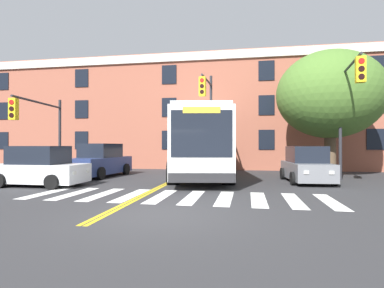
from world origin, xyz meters
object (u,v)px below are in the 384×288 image
at_px(car_grey_far_lane, 306,166).
at_px(traffic_light_far_corner, 41,121).
at_px(car_navy_near_lane, 100,162).
at_px(traffic_light_overhead, 208,108).
at_px(traffic_light_near_corner, 347,99).
at_px(city_bus, 200,143).
at_px(car_teal_behind_bus, 225,153).
at_px(street_tree_curbside_large, 330,95).
at_px(car_white_cross_street, 40,168).

bearing_deg(car_grey_far_lane, traffic_light_far_corner, -177.71).
xyz_separation_m(car_navy_near_lane, car_grey_far_lane, (11.03, -0.88, -0.05)).
bearing_deg(car_navy_near_lane, traffic_light_overhead, 10.40).
distance_m(car_navy_near_lane, traffic_light_near_corner, 13.19).
height_order(city_bus, car_teal_behind_bus, city_bus).
bearing_deg(car_grey_far_lane, traffic_light_overhead, 158.12).
bearing_deg(car_grey_far_lane, car_navy_near_lane, 175.42).
relative_size(traffic_light_overhead, street_tree_curbside_large, 0.71).
distance_m(car_grey_far_lane, car_teal_behind_bus, 12.11).
bearing_deg(traffic_light_near_corner, car_grey_far_lane, 170.44).
height_order(city_bus, car_grey_far_lane, city_bus).
bearing_deg(car_white_cross_street, street_tree_curbside_large, 25.09).
bearing_deg(car_grey_far_lane, city_bus, 162.69).
distance_m(car_teal_behind_bus, traffic_light_overhead, 9.68).
xyz_separation_m(car_navy_near_lane, car_white_cross_street, (-0.70, -4.17, -0.05)).
relative_size(car_navy_near_lane, car_white_cross_street, 1.19).
bearing_deg(car_teal_behind_bus, traffic_light_far_corner, -127.92).
bearing_deg(traffic_light_near_corner, traffic_light_far_corner, -179.06).
relative_size(city_bus, car_white_cross_street, 2.88).
xyz_separation_m(city_bus, traffic_light_overhead, (0.40, 0.32, 2.04)).
xyz_separation_m(city_bus, traffic_light_near_corner, (7.12, -1.97, 2.01)).
relative_size(car_grey_far_lane, traffic_light_near_corner, 0.67).
distance_m(city_bus, car_white_cross_street, 8.13).
xyz_separation_m(car_navy_near_lane, traffic_light_overhead, (6.06, 1.11, 3.08)).
bearing_deg(city_bus, traffic_light_near_corner, -15.45).
relative_size(city_bus, traffic_light_near_corner, 1.97).
bearing_deg(traffic_light_far_corner, traffic_light_near_corner, 0.94).
height_order(traffic_light_far_corner, traffic_light_overhead, traffic_light_overhead).
distance_m(car_grey_far_lane, street_tree_curbside_large, 5.31).
bearing_deg(city_bus, car_grey_far_lane, -17.31).
bearing_deg(car_teal_behind_bus, street_tree_curbside_large, -51.60).
distance_m(city_bus, street_tree_curbside_large, 7.93).
distance_m(city_bus, car_navy_near_lane, 5.81).
distance_m(car_teal_behind_bus, traffic_light_near_corner, 13.42).
bearing_deg(car_white_cross_street, city_bus, 37.97).
bearing_deg(city_bus, traffic_light_overhead, 38.73).
distance_m(city_bus, car_grey_far_lane, 5.73).
distance_m(car_teal_behind_bus, street_tree_curbside_large, 10.97).
height_order(traffic_light_overhead, street_tree_curbside_large, street_tree_curbside_large).
distance_m(car_white_cross_street, traffic_light_overhead, 9.13).
xyz_separation_m(traffic_light_near_corner, traffic_light_far_corner, (-15.45, -0.25, -0.84)).
relative_size(car_teal_behind_bus, car_white_cross_street, 1.26).
bearing_deg(street_tree_curbside_large, traffic_light_overhead, -170.85).
distance_m(car_teal_behind_bus, car_white_cross_street, 16.21).
height_order(car_white_cross_street, traffic_light_overhead, traffic_light_overhead).
distance_m(car_navy_near_lane, car_white_cross_street, 4.23).
bearing_deg(car_grey_far_lane, traffic_light_near_corner, -9.56).
relative_size(car_grey_far_lane, traffic_light_overhead, 0.65).
bearing_deg(street_tree_curbside_large, car_teal_behind_bus, 128.40).
distance_m(car_navy_near_lane, traffic_light_overhead, 6.89).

